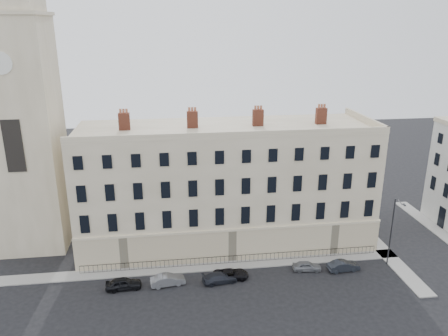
{
  "coord_description": "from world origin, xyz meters",
  "views": [
    {
      "loc": [
        -13.1,
        -39.35,
        26.96
      ],
      "look_at": [
        -6.45,
        10.0,
        10.39
      ],
      "focal_mm": 35.0,
      "sensor_mm": 36.0,
      "label": 1
    }
  ],
  "objects": [
    {
      "name": "ground",
      "position": [
        0.0,
        0.0,
        0.0
      ],
      "size": [
        160.0,
        160.0,
        0.0
      ],
      "primitive_type": "plane",
      "color": "black",
      "rests_on": "ground"
    },
    {
      "name": "pavement_terrace",
      "position": [
        -10.0,
        5.0,
        0.06
      ],
      "size": [
        48.0,
        2.0,
        0.12
      ],
      "primitive_type": "cube",
      "color": "gray",
      "rests_on": "ground"
    },
    {
      "name": "car_e",
      "position": [
        2.15,
        2.79,
        0.56
      ],
      "size": [
        3.4,
        1.7,
        1.11
      ],
      "primitive_type": "imported",
      "rotation": [
        0.0,
        0.0,
        1.45
      ],
      "color": "slate",
      "rests_on": "ground"
    },
    {
      "name": "church_tower",
      "position": [
        -30.0,
        14.0,
        18.66
      ],
      "size": [
        8.0,
        8.13,
        44.0
      ],
      "color": "#BFB18E",
      "rests_on": "ground"
    },
    {
      "name": "car_d",
      "position": [
        -6.72,
        2.28,
        0.55
      ],
      "size": [
        3.93,
        1.83,
        1.09
      ],
      "primitive_type": "imported",
      "rotation": [
        0.0,
        0.0,
        1.57
      ],
      "color": "black",
      "rests_on": "ground"
    },
    {
      "name": "car_c",
      "position": [
        -8.01,
        1.71,
        0.57
      ],
      "size": [
        4.07,
        2.08,
        1.13
      ],
      "primitive_type": "imported",
      "rotation": [
        0.0,
        0.0,
        1.7
      ],
      "color": "#22242D",
      "rests_on": "ground"
    },
    {
      "name": "pavement_east_return",
      "position": [
        13.0,
        8.0,
        0.06
      ],
      "size": [
        2.0,
        24.0,
        0.12
      ],
      "primitive_type": "cube",
      "color": "gray",
      "rests_on": "ground"
    },
    {
      "name": "terrace",
      "position": [
        -5.97,
        11.97,
        7.5
      ],
      "size": [
        36.22,
        12.22,
        17.0
      ],
      "color": "#BFB18E",
      "rests_on": "ground"
    },
    {
      "name": "car_a",
      "position": [
        -18.33,
        1.84,
        0.64
      ],
      "size": [
        3.88,
        1.79,
        1.29
      ],
      "primitive_type": "imported",
      "rotation": [
        0.0,
        0.0,
        1.64
      ],
      "color": "black",
      "rests_on": "ground"
    },
    {
      "name": "streetlamp",
      "position": [
        12.02,
        2.82,
        4.59
      ],
      "size": [
        0.51,
        1.77,
        8.27
      ],
      "rotation": [
        0.0,
        0.0,
        -0.2
      ],
      "color": "#2D2E32",
      "rests_on": "ground"
    },
    {
      "name": "car_f",
      "position": [
        6.28,
        2.2,
        0.61
      ],
      "size": [
        3.79,
        1.58,
        1.22
      ],
      "primitive_type": "imported",
      "rotation": [
        0.0,
        0.0,
        1.65
      ],
      "color": "#20232A",
      "rests_on": "ground"
    },
    {
      "name": "railings",
      "position": [
        -6.0,
        5.4,
        0.55
      ],
      "size": [
        35.0,
        0.04,
        0.96
      ],
      "color": "black",
      "rests_on": "ground"
    },
    {
      "name": "pavement_adjacent",
      "position": [
        23.0,
        10.0,
        0.06
      ],
      "size": [
        2.0,
        20.0,
        0.12
      ],
      "primitive_type": "cube",
      "color": "gray",
      "rests_on": "ground"
    },
    {
      "name": "car_b",
      "position": [
        -13.67,
        1.95,
        0.62
      ],
      "size": [
        3.9,
        1.86,
        1.23
      ],
      "primitive_type": "imported",
      "rotation": [
        0.0,
        0.0,
        1.72
      ],
      "color": "slate",
      "rests_on": "ground"
    }
  ]
}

